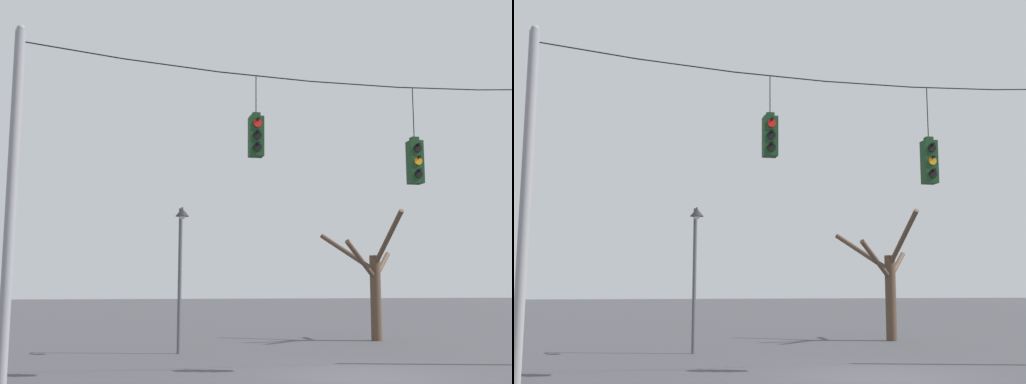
% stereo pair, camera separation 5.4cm
% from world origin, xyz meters
% --- Properties ---
extents(ground_plane, '(200.00, 200.00, 0.00)m').
position_xyz_m(ground_plane, '(0.00, 0.00, 0.00)').
color(ground_plane, '#424247').
extents(utility_pole_left, '(0.23, 0.23, 8.00)m').
position_xyz_m(utility_pole_left, '(-8.06, 0.33, 3.99)').
color(utility_pole_left, gray).
rests_on(utility_pole_left, ground_plane).
extents(span_wire, '(16.12, 0.03, 0.51)m').
position_xyz_m(span_wire, '(0.00, 0.33, 7.28)').
color(span_wire, black).
extents(traffic_light_near_right_pole, '(0.34, 0.58, 2.01)m').
position_xyz_m(traffic_light_near_right_pole, '(-2.55, 0.33, 5.66)').
color(traffic_light_near_right_pole, '#143819').
extents(traffic_light_near_left_pole, '(0.34, 0.58, 2.50)m').
position_xyz_m(traffic_light_near_left_pole, '(1.57, 0.33, 5.20)').
color(traffic_light_near_left_pole, '#143819').
extents(street_lamp, '(0.43, 0.75, 4.55)m').
position_xyz_m(street_lamp, '(-3.81, 5.82, 3.24)').
color(street_lamp, '#515156').
rests_on(street_lamp, ground_plane).
extents(bare_tree, '(2.98, 3.80, 4.90)m').
position_xyz_m(bare_tree, '(4.02, 9.32, 2.29)').
color(bare_tree, brown).
rests_on(bare_tree, ground_plane).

